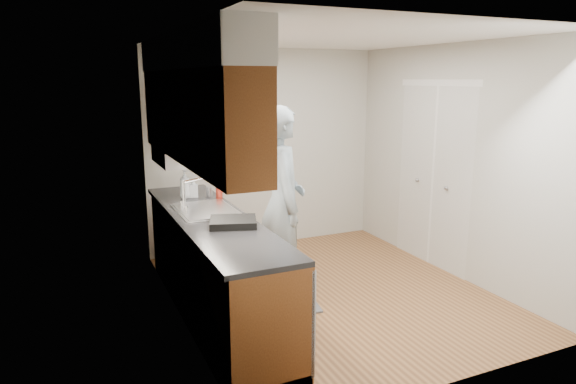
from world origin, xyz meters
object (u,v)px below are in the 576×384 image
object	(u,v)px
soap_bottle_a	(185,184)
dish_rack	(233,222)
person	(282,191)
steel_can	(209,192)
soap_bottle_b	(193,188)
soap_bottle_c	(188,186)
soda_can	(219,193)

from	to	relation	value
soap_bottle_a	dish_rack	xyz separation A→B (m)	(0.12, -1.17, -0.11)
person	steel_can	distance (m)	0.83
soap_bottle_b	person	bearing A→B (deg)	-43.75
person	soap_bottle_c	world-z (taller)	person
soap_bottle_a	soap_bottle_c	bearing A→B (deg)	69.44
soap_bottle_b	steel_can	xyz separation A→B (m)	(0.15, -0.05, -0.05)
soap_bottle_a	soap_bottle_c	distance (m)	0.23
person	steel_can	xyz separation A→B (m)	(-0.55, 0.61, -0.09)
soap_bottle_b	soda_can	distance (m)	0.29
soap_bottle_c	steel_can	distance (m)	0.31
soda_can	dish_rack	distance (m)	1.00
person	soap_bottle_b	bearing A→B (deg)	59.70
soda_can	dish_rack	bearing A→B (deg)	-100.27
soap_bottle_a	soap_bottle_b	distance (m)	0.10
person	soap_bottle_b	xyz separation A→B (m)	(-0.70, 0.67, -0.04)
soda_can	soap_bottle_c	bearing A→B (deg)	119.57
person	dish_rack	world-z (taller)	person
soap_bottle_a	steel_can	bearing A→B (deg)	-14.58
soap_bottle_b	soda_can	xyz separation A→B (m)	(0.22, -0.19, -0.04)
person	soda_can	bearing A→B (deg)	58.43
dish_rack	soap_bottle_c	bearing A→B (deg)	110.19
steel_can	soap_bottle_c	bearing A→B (deg)	120.88
person	soda_can	xyz separation A→B (m)	(-0.48, 0.48, -0.08)
soap_bottle_b	soda_can	bearing A→B (deg)	-40.73
soap_bottle_c	soda_can	size ratio (longest dim) A/B	1.28
person	steel_can	bearing A→B (deg)	55.22
person	soap_bottle_c	distance (m)	1.13
soap_bottle_c	steel_can	bearing A→B (deg)	-59.12
soap_bottle_a	person	bearing A→B (deg)	-40.79
person	soda_can	distance (m)	0.69
soap_bottle_b	soap_bottle_c	bearing A→B (deg)	92.36
soap_bottle_a	steel_can	size ratio (longest dim) A/B	2.69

